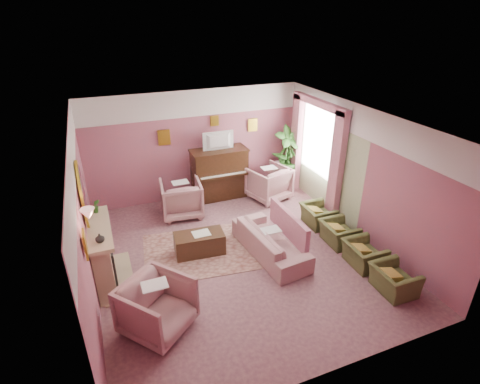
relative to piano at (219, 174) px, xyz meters
name	(u,v)px	position (x,y,z in m)	size (l,w,h in m)	color
floor	(240,255)	(-0.50, -2.68, -0.65)	(5.50, 6.00, 0.01)	#82565F
ceiling	(240,122)	(-0.50, -2.68, 2.15)	(5.50, 6.00, 0.01)	white
wall_back	(196,145)	(-0.50, 0.32, 0.75)	(5.50, 0.02, 2.80)	#85546F
wall_front	(331,297)	(-0.50, -5.68, 0.75)	(5.50, 0.02, 2.80)	#85546F
wall_left	(84,222)	(-3.25, -2.68, 0.75)	(0.02, 6.00, 2.80)	#85546F
wall_right	(360,173)	(2.25, -2.68, 0.75)	(0.02, 6.00, 2.80)	#85546F
picture_rail_band	(194,103)	(-0.50, 0.31, 1.82)	(5.50, 0.01, 0.65)	white
stripe_panel	(323,166)	(2.23, -1.38, 0.42)	(0.01, 3.00, 2.15)	#A9B98C
fireplace_surround	(102,256)	(-3.09, -2.48, -0.10)	(0.30, 1.40, 1.10)	tan
fireplace_inset	(109,262)	(-2.99, -2.48, -0.25)	(0.18, 0.72, 0.68)	black
fire_ember	(113,269)	(-2.95, -2.48, -0.43)	(0.06, 0.54, 0.10)	#F0541D
mantel_shelf	(98,229)	(-3.06, -2.48, 0.47)	(0.40, 1.55, 0.07)	tan
hearth	(118,277)	(-2.89, -2.48, -0.64)	(0.55, 1.50, 0.02)	tan
mirror_frame	(83,195)	(-3.20, -2.48, 1.15)	(0.04, 0.72, 1.20)	gold
mirror_glass	(84,195)	(-3.17, -2.48, 1.15)	(0.01, 0.60, 1.06)	silver
sconce_shade	(88,214)	(-3.12, -3.53, 1.33)	(0.20, 0.20, 0.16)	#E29388
piano	(219,174)	(0.00, 0.00, 0.00)	(1.40, 0.60, 1.30)	black
piano_keyshelf	(224,177)	(0.00, -0.35, 0.07)	(1.30, 0.12, 0.06)	black
piano_keys	(224,175)	(0.00, -0.35, 0.11)	(1.20, 0.08, 0.02)	silver
piano_top	(219,150)	(0.00, 0.00, 0.66)	(1.45, 0.65, 0.04)	black
television	(219,140)	(0.00, -0.05, 0.95)	(0.80, 0.12, 0.48)	black
print_back_left	(164,137)	(-1.30, 0.28, 1.07)	(0.30, 0.03, 0.38)	gold
print_back_right	(253,125)	(1.05, 0.28, 1.13)	(0.26, 0.03, 0.34)	gold
print_back_mid	(215,121)	(0.00, 0.28, 1.35)	(0.22, 0.03, 0.26)	gold
print_left_wall	(85,244)	(-3.21, -3.88, 1.07)	(0.03, 0.28, 0.36)	gold
window_blind	(319,138)	(2.20, -1.13, 1.05)	(0.03, 1.40, 1.80)	silver
curtain_left	(337,167)	(2.12, -2.05, 0.65)	(0.16, 0.34, 2.60)	#B2667B
curtain_right	(296,143)	(2.12, -0.21, 0.65)	(0.16, 0.34, 2.60)	#B2667B
pelmet	(320,103)	(2.12, -1.13, 1.91)	(0.16, 2.20, 0.16)	#B2667B
mantel_plant	(96,206)	(-3.05, -1.93, 0.64)	(0.16, 0.16, 0.28)	#2C6221
mantel_vase	(100,238)	(-3.05, -2.98, 0.58)	(0.16, 0.16, 0.16)	white
area_rug	(205,250)	(-1.11, -2.25, -0.64)	(2.50, 1.80, 0.01)	#94665C
coffee_table	(199,243)	(-1.23, -2.28, -0.43)	(1.00, 0.50, 0.45)	#3A2516
table_paper	(201,233)	(-1.18, -2.28, -0.20)	(0.35, 0.28, 0.01)	silver
sofa	(270,237)	(0.11, -2.84, -0.25)	(0.66, 1.97, 0.80)	#AD7E81
sofa_throw	(289,224)	(0.51, -2.84, -0.05)	(0.10, 1.49, 0.55)	#B2667B
floral_armchair_left	(181,197)	(-1.17, -0.58, -0.16)	(0.94, 0.94, 0.98)	#AD7E81
floral_armchair_right	(268,181)	(1.15, -0.56, -0.16)	(0.94, 0.94, 0.98)	#AD7E81
floral_armchair_front	(157,304)	(-2.39, -4.00, -0.16)	(0.94, 0.94, 0.98)	#AD7E81
olive_chair_a	(394,276)	(1.63, -4.68, -0.33)	(0.52, 0.75, 0.64)	#4C552B
olive_chair_b	(364,251)	(1.63, -3.86, -0.33)	(0.52, 0.75, 0.64)	#4C552B
olive_chair_c	(339,230)	(1.63, -3.04, -0.33)	(0.52, 0.75, 0.64)	#4C552B
olive_chair_d	(318,212)	(1.63, -2.22, -0.33)	(0.52, 0.75, 0.64)	#4C552B
side_table	(282,175)	(1.82, -0.04, -0.30)	(0.52, 0.52, 0.70)	silver
side_plant_big	(282,157)	(1.82, -0.04, 0.22)	(0.30, 0.30, 0.34)	#2C6221
side_plant_small	(288,159)	(1.94, -0.14, 0.19)	(0.16, 0.16, 0.28)	#2C6221
palm_pot	(286,182)	(1.89, -0.19, -0.48)	(0.34, 0.34, 0.34)	#A2472A
palm_plant	(288,152)	(1.89, -0.19, 0.41)	(0.76, 0.76, 1.44)	#2C6221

